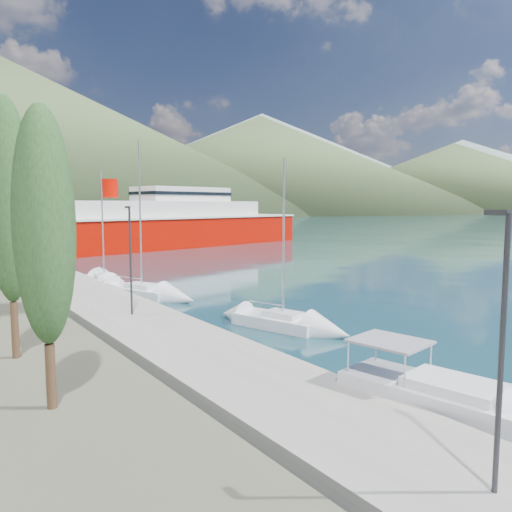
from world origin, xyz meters
TOP-DOWN VIEW (x-y plane):
  - ground at (0.00, 120.00)m, footprint 1400.00×1400.00m
  - quay at (-9.00, 26.00)m, footprint 5.00×88.00m
  - hills_far at (138.59, 618.73)m, footprint 1480.00×900.00m
  - hills_near at (98.04, 372.50)m, footprint 1010.00×520.00m
  - lamp_posts at (-9.00, 14.38)m, footprint 0.15×46.09m
  - motor_cruiser at (-5.09, -5.06)m, footprint 3.79×8.35m
  - sailboat_near at (-1.58, 7.13)m, footprint 4.11×7.47m
  - sailboat_mid at (-4.23, 20.48)m, footprint 5.34×8.89m
  - sailboat_far at (-5.83, 27.05)m, footprint 3.36×7.59m
  - ferry at (13.45, 61.58)m, footprint 57.55×23.15m

SIDE VIEW (x-z plane):
  - ground at x=0.00m, z-range 0.00..0.00m
  - sailboat_near at x=-1.58m, z-range -4.86..5.43m
  - sailboat_mid at x=-4.23m, z-range -5.93..6.54m
  - sailboat_far at x=-5.83m, z-range -5.09..5.70m
  - quay at x=-9.00m, z-range 0.00..0.80m
  - motor_cruiser at x=-5.09m, z-range -1.00..1.98m
  - ferry at x=13.45m, z-range -2.19..8.99m
  - lamp_posts at x=-9.00m, z-range 1.05..7.11m
  - hills_near at x=98.04m, z-range -8.32..106.68m
  - hills_far at x=138.59m, z-range -12.61..167.39m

